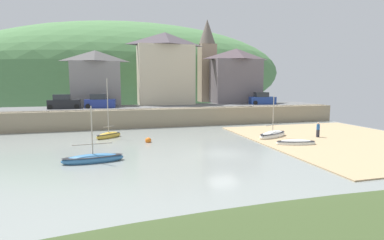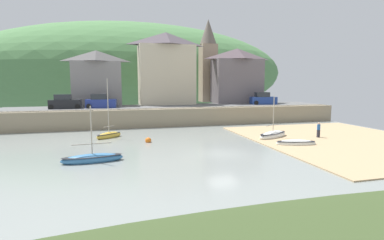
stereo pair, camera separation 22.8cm
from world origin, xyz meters
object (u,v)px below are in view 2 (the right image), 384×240
(waterfront_building_left, at_px, (97,78))
(dinghy_open_wooden, at_px, (273,135))
(sailboat_blue_trim, at_px, (109,135))
(parked_car_near_slipway, at_px, (65,103))
(church_with_spire, at_px, (208,60))
(waterfront_building_centre, at_px, (166,68))
(mooring_buoy, at_px, (148,140))
(parked_car_end_of_row, at_px, (263,99))
(motorboat_with_cabin, at_px, (92,159))
(person_on_slipway, at_px, (319,129))
(sailboat_far_left, at_px, (296,143))
(waterfront_building_right, at_px, (237,75))
(parked_car_by_wall, at_px, (101,102))

(waterfront_building_left, distance_m, dinghy_open_wooden, 28.12)
(sailboat_blue_trim, relative_size, parked_car_near_slipway, 1.59)
(church_with_spire, height_order, sailboat_blue_trim, church_with_spire)
(waterfront_building_centre, height_order, mooring_buoy, waterfront_building_centre)
(waterfront_building_left, xyz_separation_m, mooring_buoy, (5.45, -18.77, -6.47))
(parked_car_near_slipway, distance_m, mooring_buoy, 17.47)
(mooring_buoy, bearing_deg, parked_car_near_slipway, 123.95)
(dinghy_open_wooden, height_order, parked_car_end_of_row, dinghy_open_wooden)
(waterfront_building_left, relative_size, parked_car_near_slipway, 2.02)
(motorboat_with_cabin, relative_size, person_on_slipway, 2.85)
(waterfront_building_left, relative_size, dinghy_open_wooden, 1.74)
(sailboat_blue_trim, bearing_deg, sailboat_far_left, -64.70)
(church_with_spire, xyz_separation_m, person_on_slipway, (4.21, -25.38, -8.98))
(waterfront_building_right, bearing_deg, mooring_buoy, -133.27)
(waterfront_building_right, distance_m, parked_car_by_wall, 23.32)
(waterfront_building_right, xyz_separation_m, person_on_slipway, (0.25, -21.38, -6.13))
(waterfront_building_left, distance_m, sailboat_blue_trim, 16.58)
(sailboat_far_left, height_order, parked_car_near_slipway, parked_car_near_slipway)
(church_with_spire, distance_m, motorboat_with_cabin, 35.98)
(sailboat_blue_trim, height_order, dinghy_open_wooden, sailboat_blue_trim)
(motorboat_with_cabin, bearing_deg, parked_car_near_slipway, 97.38)
(dinghy_open_wooden, relative_size, parked_car_by_wall, 1.13)
(person_on_slipway, xyz_separation_m, mooring_buoy, (-17.92, 2.61, -0.80))
(church_with_spire, bearing_deg, waterfront_building_left, -168.21)
(church_with_spire, height_order, mooring_buoy, church_with_spire)
(dinghy_open_wooden, bearing_deg, waterfront_building_centre, 85.18)
(waterfront_building_right, bearing_deg, waterfront_building_centre, -180.00)
(person_on_slipway, bearing_deg, waterfront_building_right, 90.66)
(motorboat_with_cabin, height_order, parked_car_end_of_row, parked_car_end_of_row)
(dinghy_open_wooden, bearing_deg, church_with_spire, 62.46)
(waterfront_building_left, height_order, church_with_spire, church_with_spire)
(waterfront_building_left, distance_m, sailboat_far_left, 31.19)
(parked_car_end_of_row, relative_size, mooring_buoy, 6.96)
(church_with_spire, distance_m, mooring_buoy, 28.32)
(person_on_slipway, bearing_deg, mooring_buoy, 171.71)
(waterfront_building_right, height_order, parked_car_by_wall, waterfront_building_right)
(sailboat_far_left, distance_m, parked_car_near_slipway, 30.31)
(mooring_buoy, bearing_deg, waterfront_building_right, 46.73)
(waterfront_building_centre, relative_size, person_on_slipway, 7.07)
(sailboat_far_left, bearing_deg, person_on_slipway, 44.26)
(sailboat_far_left, xyz_separation_m, person_on_slipway, (4.52, 2.63, 0.75))
(parked_car_by_wall, relative_size, person_on_slipway, 2.63)
(waterfront_building_right, xyz_separation_m, dinghy_open_wooden, (-4.41, -20.00, -6.80))
(parked_car_by_wall, bearing_deg, dinghy_open_wooden, -34.38)
(waterfront_building_left, relative_size, parked_car_end_of_row, 1.96)
(motorboat_with_cabin, xyz_separation_m, dinghy_open_wooden, (18.24, 5.17, 0.05))
(sailboat_blue_trim, relative_size, parked_car_by_wall, 1.54)
(parked_car_near_slipway, distance_m, person_on_slipway, 32.36)
(parked_car_end_of_row, height_order, person_on_slipway, parked_car_end_of_row)
(church_with_spire, relative_size, parked_car_by_wall, 3.45)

